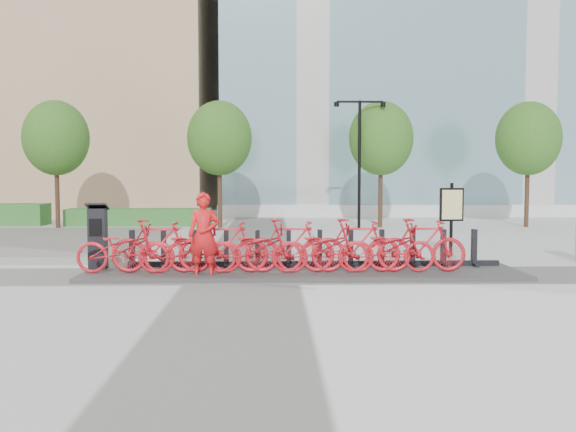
{
  "coord_description": "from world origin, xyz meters",
  "views": [
    {
      "loc": [
        0.63,
        -13.87,
        2.28
      ],
      "look_at": [
        1.0,
        1.5,
        1.2
      ],
      "focal_mm": 40.0,
      "sensor_mm": 36.0,
      "label": 1
    }
  ],
  "objects_px": {
    "bike_0": "(123,249)",
    "kiosk": "(98,237)",
    "worker_red": "(204,236)",
    "map_sign": "(452,208)"
  },
  "relations": [
    {
      "from": "bike_0",
      "to": "map_sign",
      "type": "relative_size",
      "value": 1.02
    },
    {
      "from": "bike_0",
      "to": "map_sign",
      "type": "xyz_separation_m",
      "value": [
        8.03,
        3.23,
        0.69
      ]
    },
    {
      "from": "worker_red",
      "to": "kiosk",
      "type": "bearing_deg",
      "value": 166.23
    },
    {
      "from": "kiosk",
      "to": "worker_red",
      "type": "xyz_separation_m",
      "value": [
        2.47,
        -0.88,
        0.12
      ]
    },
    {
      "from": "map_sign",
      "to": "worker_red",
      "type": "bearing_deg",
      "value": -155.41
    },
    {
      "from": "bike_0",
      "to": "worker_red",
      "type": "xyz_separation_m",
      "value": [
        1.77,
        -0.29,
        0.31
      ]
    },
    {
      "from": "kiosk",
      "to": "map_sign",
      "type": "distance_m",
      "value": 9.14
    },
    {
      "from": "bike_0",
      "to": "kiosk",
      "type": "xyz_separation_m",
      "value": [
        -0.7,
        0.6,
        0.19
      ]
    },
    {
      "from": "bike_0",
      "to": "kiosk",
      "type": "height_order",
      "value": "kiosk"
    },
    {
      "from": "bike_0",
      "to": "worker_red",
      "type": "height_order",
      "value": "worker_red"
    }
  ]
}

